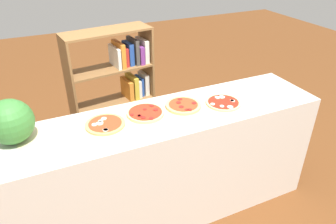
{
  "coord_description": "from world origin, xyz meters",
  "views": [
    {
      "loc": [
        -0.82,
        -1.78,
        2.11
      ],
      "look_at": [
        0.0,
        0.0,
        0.98
      ],
      "focal_mm": 33.76,
      "sensor_mm": 36.0,
      "label": 1
    }
  ],
  "objects_px": {
    "pizza_pepperoni_2": "(183,105)",
    "bookshelf": "(123,97)",
    "watermelon": "(10,122)",
    "pizza_mozzarella_0": "(105,124)",
    "pizza_pepperoni_1": "(145,113)",
    "pizza_mozzarella_3": "(223,103)"
  },
  "relations": [
    {
      "from": "pizza_pepperoni_2",
      "to": "watermelon",
      "type": "bearing_deg",
      "value": 177.5
    },
    {
      "from": "pizza_pepperoni_1",
      "to": "pizza_pepperoni_2",
      "type": "relative_size",
      "value": 1.0
    },
    {
      "from": "pizza_pepperoni_1",
      "to": "bookshelf",
      "type": "relative_size",
      "value": 0.19
    },
    {
      "from": "pizza_pepperoni_2",
      "to": "pizza_mozzarella_3",
      "type": "relative_size",
      "value": 1.01
    },
    {
      "from": "pizza_mozzarella_0",
      "to": "pizza_pepperoni_2",
      "type": "xyz_separation_m",
      "value": [
        0.6,
        0.01,
        0.0
      ]
    },
    {
      "from": "pizza_mozzarella_3",
      "to": "watermelon",
      "type": "xyz_separation_m",
      "value": [
        -1.46,
        0.13,
        0.13
      ]
    },
    {
      "from": "watermelon",
      "to": "bookshelf",
      "type": "height_order",
      "value": "bookshelf"
    },
    {
      "from": "pizza_mozzarella_0",
      "to": "pizza_pepperoni_1",
      "type": "xyz_separation_m",
      "value": [
        0.3,
        0.02,
        0.0
      ]
    },
    {
      "from": "pizza_pepperoni_2",
      "to": "watermelon",
      "type": "xyz_separation_m",
      "value": [
        -1.16,
        0.05,
        0.13
      ]
    },
    {
      "from": "pizza_mozzarella_3",
      "to": "bookshelf",
      "type": "height_order",
      "value": "bookshelf"
    },
    {
      "from": "pizza_pepperoni_1",
      "to": "pizza_pepperoni_2",
      "type": "bearing_deg",
      "value": -2.11
    },
    {
      "from": "pizza_pepperoni_2",
      "to": "bookshelf",
      "type": "xyz_separation_m",
      "value": [
        -0.23,
        0.81,
        -0.26
      ]
    },
    {
      "from": "pizza_pepperoni_2",
      "to": "bookshelf",
      "type": "relative_size",
      "value": 0.19
    },
    {
      "from": "pizza_mozzarella_0",
      "to": "watermelon",
      "type": "height_order",
      "value": "watermelon"
    },
    {
      "from": "pizza_mozzarella_0",
      "to": "pizza_pepperoni_2",
      "type": "relative_size",
      "value": 1.01
    },
    {
      "from": "pizza_pepperoni_1",
      "to": "pizza_pepperoni_2",
      "type": "distance_m",
      "value": 0.3
    },
    {
      "from": "pizza_mozzarella_0",
      "to": "bookshelf",
      "type": "height_order",
      "value": "bookshelf"
    },
    {
      "from": "pizza_pepperoni_1",
      "to": "pizza_pepperoni_2",
      "type": "xyz_separation_m",
      "value": [
        0.3,
        -0.01,
        -0.0
      ]
    },
    {
      "from": "pizza_pepperoni_1",
      "to": "watermelon",
      "type": "xyz_separation_m",
      "value": [
        -0.86,
        0.04,
        0.13
      ]
    },
    {
      "from": "pizza_mozzarella_0",
      "to": "pizza_mozzarella_3",
      "type": "height_order",
      "value": "same"
    },
    {
      "from": "pizza_mozzarella_0",
      "to": "pizza_mozzarella_3",
      "type": "relative_size",
      "value": 1.02
    },
    {
      "from": "pizza_mozzarella_0",
      "to": "pizza_pepperoni_1",
      "type": "bearing_deg",
      "value": 3.8
    }
  ]
}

